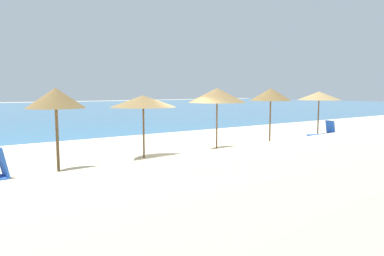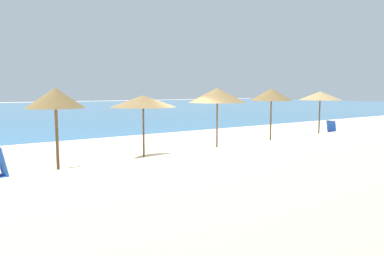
{
  "view_description": "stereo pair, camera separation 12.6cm",
  "coord_description": "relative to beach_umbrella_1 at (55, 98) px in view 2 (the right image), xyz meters",
  "views": [
    {
      "loc": [
        -8.24,
        -11.6,
        2.71
      ],
      "look_at": [
        0.42,
        0.52,
        1.13
      ],
      "focal_mm": 33.17,
      "sensor_mm": 36.0,
      "label": 1
    },
    {
      "loc": [
        -8.14,
        -11.67,
        2.71
      ],
      "look_at": [
        0.42,
        0.52,
        1.13
      ],
      "focal_mm": 33.17,
      "sensor_mm": 36.0,
      "label": 2
    }
  ],
  "objects": [
    {
      "name": "beach_umbrella_4",
      "position": [
        10.67,
        0.17,
        0.05
      ],
      "size": [
        2.13,
        2.13,
        2.83
      ],
      "color": "brown",
      "rests_on": "ground_plane"
    },
    {
      "name": "beach_umbrella_1",
      "position": [
        0.0,
        0.0,
        0.0
      ],
      "size": [
        1.94,
        1.94,
        2.81
      ],
      "color": "brown",
      "rests_on": "ground_plane"
    },
    {
      "name": "lounge_chair_1",
      "position": [
        13.41,
        -1.13,
        -1.98
      ],
      "size": [
        1.53,
        0.92,
        1.11
      ],
      "rotation": [
        0.0,
        0.0,
        1.34
      ],
      "color": "blue",
      "rests_on": "ground_plane"
    },
    {
      "name": "beach_umbrella_3",
      "position": [
        7.16,
        0.23,
        0.04
      ],
      "size": [
        2.64,
        2.64,
        2.83
      ],
      "color": "brown",
      "rests_on": "ground_plane"
    },
    {
      "name": "ground_plane",
      "position": [
        5.05,
        -0.69,
        -2.45
      ],
      "size": [
        160.0,
        160.0,
        0.0
      ],
      "primitive_type": "plane",
      "color": "beige"
    },
    {
      "name": "beach_umbrella_2",
      "position": [
        3.45,
        0.35,
        -0.17
      ],
      "size": [
        2.63,
        2.63,
        2.52
      ],
      "color": "brown",
      "rests_on": "ground_plane"
    },
    {
      "name": "sea_water",
      "position": [
        5.05,
        41.34,
        -2.45
      ],
      "size": [
        160.0,
        68.32,
        0.01
      ],
      "primitive_type": "cube",
      "color": "teal",
      "rests_on": "ground_plane"
    },
    {
      "name": "beach_umbrella_5",
      "position": [
        14.04,
        -0.33,
        -0.04
      ],
      "size": [
        2.34,
        2.34,
        2.66
      ],
      "color": "brown",
      "rests_on": "ground_plane"
    }
  ]
}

